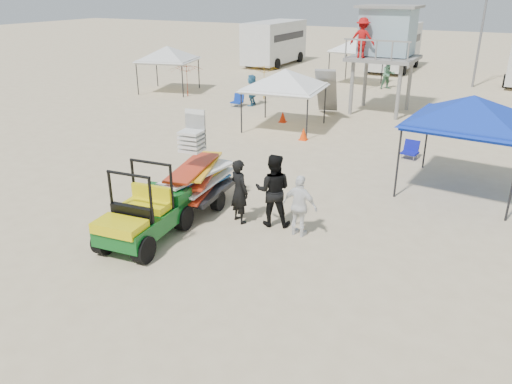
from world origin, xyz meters
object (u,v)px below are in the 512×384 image
at_px(utility_cart, 142,208).
at_px(surf_trailer, 197,173).
at_px(man_left, 239,191).
at_px(canopy_blue, 474,100).
at_px(lifeguard_tower, 384,36).

distance_m(utility_cart, surf_trailer, 2.34).
relative_size(man_left, canopy_blue, 0.50).
relative_size(utility_cart, canopy_blue, 0.75).
bearing_deg(utility_cart, canopy_blue, 47.53).
distance_m(utility_cart, canopy_blue, 9.65).
xyz_separation_m(surf_trailer, canopy_blue, (6.38, 4.64, 1.78)).
distance_m(utility_cart, man_left, 2.54).
xyz_separation_m(man_left, canopy_blue, (4.86, 4.94, 1.91)).
xyz_separation_m(utility_cart, canopy_blue, (6.39, 6.98, 1.90)).
bearing_deg(lifeguard_tower, utility_cart, -95.09).
bearing_deg(lifeguard_tower, canopy_blue, -61.62).
distance_m(surf_trailer, canopy_blue, 8.09).
bearing_deg(surf_trailer, utility_cart, -90.12).
bearing_deg(canopy_blue, utility_cart, -132.47).
bearing_deg(surf_trailer, canopy_blue, 36.04).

